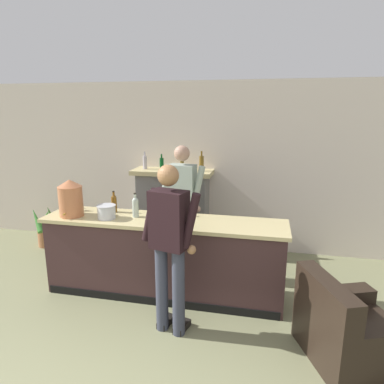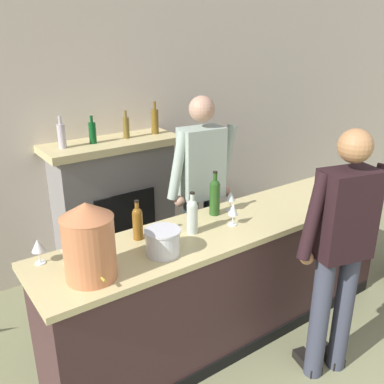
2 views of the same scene
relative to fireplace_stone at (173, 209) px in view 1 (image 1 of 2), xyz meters
The scene contains 16 objects.
wall_back_panel 0.74m from the fireplace_stone, 67.01° to the left, with size 12.00×0.07×2.75m.
bar_counter 1.50m from the fireplace_stone, 79.35° to the right, with size 3.00×0.66×0.99m.
fireplace_stone is the anchor object (origin of this frame).
armchair_black 3.23m from the fireplace_stone, 44.66° to the right, with size 1.04×1.08×0.83m.
potted_plant_corner 2.24m from the fireplace_stone, behind, with size 0.46×0.46×0.75m.
person_customer 2.28m from the fireplace_stone, 75.46° to the right, with size 0.64×0.37×1.79m.
person_bartender 1.05m from the fireplace_stone, 67.37° to the right, with size 0.66×0.34×1.84m.
copper_dispenser 1.88m from the fireplace_stone, 119.49° to the right, with size 0.30×0.34×0.47m.
ice_bucket_steel 1.67m from the fireplace_stone, 104.55° to the right, with size 0.23×0.23×0.17m.
wine_bottle_cabernet_heavy 1.51m from the fireplace_stone, 93.34° to the right, with size 0.08×0.08×0.31m.
wine_bottle_rose_blush 1.44m from the fireplace_stone, 108.54° to the right, with size 0.07×0.07×0.28m.
wine_bottle_chardonnay_pale 1.38m from the fireplace_stone, 79.34° to the right, with size 0.08×0.08×0.35m.
wine_glass_near_bucket 1.69m from the fireplace_stone, 125.04° to the right, with size 0.07×0.07×0.18m.
wine_glass_mid_counter 1.58m from the fireplace_stone, 81.23° to the right, with size 0.07×0.07×0.17m.
wine_glass_front_left 1.41m from the fireplace_stone, 73.57° to the right, with size 0.07×0.07×0.16m.
wine_glass_front_right 1.70m from the fireplace_stone, 131.17° to the right, with size 0.08×0.08×0.16m.
Camera 1 is at (1.36, -1.38, 2.29)m, focal length 32.00 mm.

